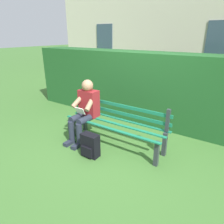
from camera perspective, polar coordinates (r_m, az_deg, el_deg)
name	(u,v)px	position (r m, az deg, el deg)	size (l,w,h in m)	color
ground	(115,144)	(3.89, 0.84, -9.21)	(60.00, 60.00, 0.00)	#3D6B2D
park_bench	(117,123)	(3.75, 1.46, -3.15)	(1.96, 0.51, 0.84)	#2D3338
person_seated	(85,109)	(3.90, -7.68, 0.85)	(0.44, 0.73, 1.18)	maroon
hedge_backdrop	(151,87)	(4.78, 10.93, 7.11)	(6.53, 0.83, 1.71)	#1E5123
building_facade	(170,4)	(10.74, 16.17, 27.42)	(10.07, 3.33, 6.53)	beige
backpack	(90,145)	(3.49, -6.23, -9.43)	(0.31, 0.24, 0.41)	black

